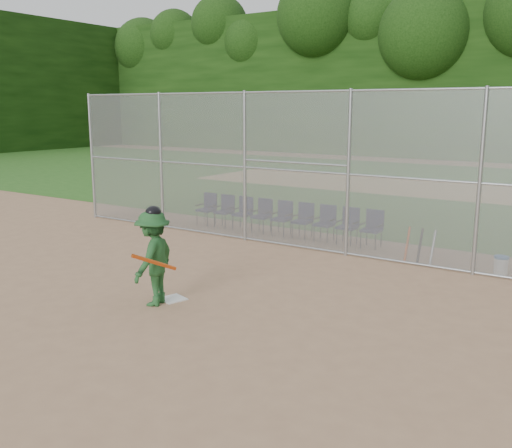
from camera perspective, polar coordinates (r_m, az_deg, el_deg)
The scene contains 18 objects.
ground at distance 10.64m, azimuth -7.48°, elevation -8.08°, with size 100.00×100.00×0.00m, color tan.
grass_strip at distance 26.63m, azimuth 18.66°, elevation 3.28°, with size 100.00×100.00×0.00m, color #295D1B.
dirt_patch_far at distance 26.63m, azimuth 18.66°, elevation 3.28°, with size 24.00×24.00×0.00m, color tan.
backstop_fence at distance 14.26m, azimuth 5.55°, elevation 5.50°, with size 16.09×0.09×4.00m.
treeline at distance 28.40m, azimuth 20.47°, elevation 14.77°, with size 81.00×60.00×11.00m.
home_plate at distance 10.99m, azimuth -8.33°, elevation -7.41°, with size 0.43×0.43×0.02m, color silver.
batter_at_plate at distance 10.54m, azimuth -10.23°, elevation -3.29°, with size 1.06×1.41×1.84m.
water_cooler at distance 13.54m, azimuth 23.30°, elevation -3.78°, with size 0.31×0.31×0.40m.
spare_bats at distance 13.74m, azimuth 16.06°, elevation -2.16°, with size 0.66×0.38×0.82m.
chair_0 at distance 17.70m, azimuth -5.03°, elevation 1.49°, with size 0.54×0.52×0.96m, color #0F153A, non-canonical shape.
chair_1 at distance 17.29m, azimuth -3.26°, elevation 1.28°, with size 0.54×0.52×0.96m, color #0F153A, non-canonical shape.
chair_2 at distance 16.91m, azimuth -1.41°, elevation 1.06°, with size 0.54×0.52×0.96m, color #0F153A, non-canonical shape.
chair_3 at distance 16.54m, azimuth 0.52°, elevation 0.82°, with size 0.54×0.52×0.96m, color #0F153A, non-canonical shape.
chair_4 at distance 16.19m, azimuth 2.53°, elevation 0.58°, with size 0.54×0.52×0.96m, color #0F153A, non-canonical shape.
chair_5 at distance 15.86m, azimuth 4.64°, elevation 0.32°, with size 0.54×0.52×0.96m, color #0F153A, non-canonical shape.
chair_6 at distance 15.55m, azimuth 6.83°, elevation 0.05°, with size 0.54×0.52×0.96m, color #0F153A, non-canonical shape.
chair_7 at distance 15.27m, azimuth 9.10°, elevation -0.23°, with size 0.54×0.52×0.96m, color #0F153A, non-canonical shape.
chair_8 at distance 15.01m, azimuth 11.46°, elevation -0.52°, with size 0.54×0.52×0.96m, color #0F153A, non-canonical shape.
Camera 1 is at (6.60, -7.55, 3.56)m, focal length 40.00 mm.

